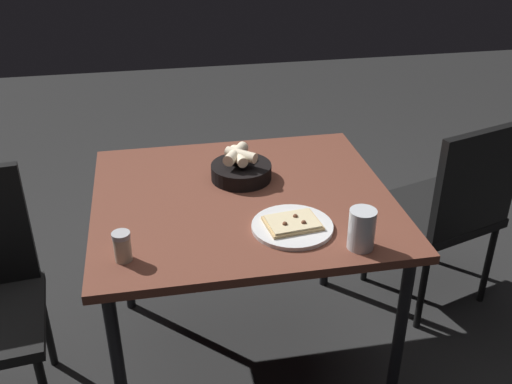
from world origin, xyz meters
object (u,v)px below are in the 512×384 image
pizza_plate (292,226)px  bread_basket (240,169)px  beer_glass (362,231)px  chair_near (450,205)px  pepper_shaker (123,248)px  dining_table (243,212)px

pizza_plate → bread_basket: size_ratio=1.17×
beer_glass → chair_near: chair_near is taller
pepper_shaker → bread_basket: bearing=-133.2°
chair_near → dining_table: bearing=12.1°
dining_table → beer_glass: size_ratio=8.09×
bread_basket → beer_glass: 0.58m
pizza_plate → pepper_shaker: size_ratio=2.80×
beer_glass → pepper_shaker: (0.70, -0.06, -0.02)m
bread_basket → chair_near: 0.95m
pizza_plate → beer_glass: beer_glass is taller
pizza_plate → pepper_shaker: (0.52, 0.07, 0.03)m
pizza_plate → beer_glass: bearing=142.0°
dining_table → pizza_plate: bearing=116.7°
pepper_shaker → chair_near: 1.44m
dining_table → bread_basket: bread_basket is taller
dining_table → chair_near: 0.96m
dining_table → pizza_plate: (-0.12, 0.24, 0.08)m
bread_basket → dining_table: bearing=83.9°
beer_glass → pizza_plate: bearing=-38.0°
beer_glass → chair_near: (-0.62, -0.57, -0.30)m
dining_table → pepper_shaker: (0.40, 0.31, 0.11)m
pizza_plate → dining_table: bearing=-63.3°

